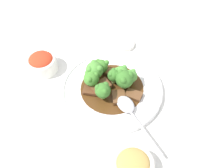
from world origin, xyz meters
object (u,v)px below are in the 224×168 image
at_px(broccoli_floret_1, 122,73).
at_px(broccoli_floret_4, 103,90).
at_px(broccoli_floret_2, 114,75).
at_px(side_bowl_kimchi, 42,63).
at_px(beef_strip_4, 113,73).
at_px(sauce_dish, 125,44).
at_px(main_plate, 112,89).
at_px(beef_strip_2, 119,97).
at_px(beef_strip_0, 101,86).
at_px(beef_strip_3, 91,91).
at_px(side_bowl_appetizer, 133,165).
at_px(broccoli_floret_7, 131,76).
at_px(broccoli_floret_0, 125,79).
at_px(beef_strip_1, 134,95).
at_px(broccoli_floret_3, 101,66).
at_px(broccoli_floret_5, 94,70).
at_px(broccoli_floret_6, 91,78).
at_px(serving_spoon, 128,108).

relative_size(broccoli_floret_1, broccoli_floret_4, 0.90).
bearing_deg(broccoli_floret_2, side_bowl_kimchi, 148.79).
height_order(beef_strip_4, sauce_dish, beef_strip_4).
height_order(main_plate, broccoli_floret_4, broccoli_floret_4).
relative_size(broccoli_floret_2, broccoli_floret_4, 0.91).
bearing_deg(beef_strip_2, main_plate, 102.35).
xyz_separation_m(beef_strip_0, beef_strip_3, (-0.03, -0.01, -0.00)).
bearing_deg(side_bowl_appetizer, beef_strip_2, 84.39).
bearing_deg(broccoli_floret_7, beef_strip_3, -175.42).
relative_size(beef_strip_3, broccoli_floret_2, 1.08).
distance_m(beef_strip_0, broccoli_floret_0, 0.08).
bearing_deg(broccoli_floret_7, beef_strip_1, -95.44).
relative_size(beef_strip_0, broccoli_floret_3, 1.41).
bearing_deg(main_plate, side_bowl_kimchi, 143.81).
distance_m(main_plate, broccoli_floret_4, 0.06).
height_order(broccoli_floret_5, side_bowl_kimchi, broccoli_floret_5).
xyz_separation_m(broccoli_floret_1, broccoli_floret_6, (-0.09, -0.00, 0.00)).
relative_size(beef_strip_1, serving_spoon, 0.27).
distance_m(beef_strip_4, side_bowl_kimchi, 0.23).
bearing_deg(main_plate, beef_strip_2, -77.65).
bearing_deg(broccoli_floret_6, sauce_dish, 47.11).
height_order(beef_strip_4, serving_spoon, serving_spoon).
bearing_deg(beef_strip_1, side_bowl_appetizer, -107.69).
bearing_deg(sauce_dish, broccoli_floret_4, -120.66).
bearing_deg(serving_spoon, beef_strip_4, 93.62).
height_order(beef_strip_1, beef_strip_2, beef_strip_2).
xyz_separation_m(broccoli_floret_3, serving_spoon, (0.04, -0.15, -0.02)).
bearing_deg(serving_spoon, beef_strip_3, 136.10).
distance_m(broccoli_floret_4, broccoli_floret_5, 0.08).
bearing_deg(main_plate, serving_spoon, -74.25).
bearing_deg(beef_strip_0, side_bowl_kimchi, 139.76).
relative_size(beef_strip_4, side_bowl_appetizer, 0.63).
relative_size(main_plate, broccoli_floret_5, 4.93).
bearing_deg(side_bowl_appetizer, broccoli_floret_5, 95.98).
relative_size(beef_strip_0, side_bowl_appetizer, 0.65).
distance_m(beef_strip_2, broccoli_floret_4, 0.05).
bearing_deg(beef_strip_1, side_bowl_kimchi, 142.99).
relative_size(main_plate, beef_strip_2, 5.90).
distance_m(broccoli_floret_0, side_bowl_kimchi, 0.27).
distance_m(beef_strip_2, broccoli_floret_5, 0.11).
distance_m(beef_strip_1, sauce_dish, 0.23).
height_order(beef_strip_2, broccoli_floret_1, broccoli_floret_1).
xyz_separation_m(broccoli_floret_1, broccoli_floret_7, (0.02, -0.02, -0.00)).
bearing_deg(serving_spoon, broccoli_floret_6, 125.91).
bearing_deg(broccoli_floret_0, broccoli_floret_5, 144.60).
xyz_separation_m(beef_strip_0, beef_strip_4, (0.05, 0.04, -0.00)).
relative_size(beef_strip_4, broccoli_floret_3, 1.37).
distance_m(broccoli_floret_0, broccoli_floret_2, 0.04).
distance_m(broccoli_floret_0, broccoli_floret_1, 0.03).
distance_m(broccoli_floret_2, broccoli_floret_5, 0.06).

